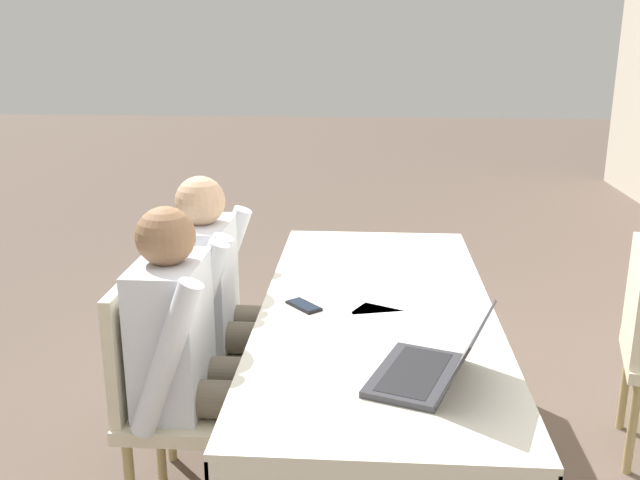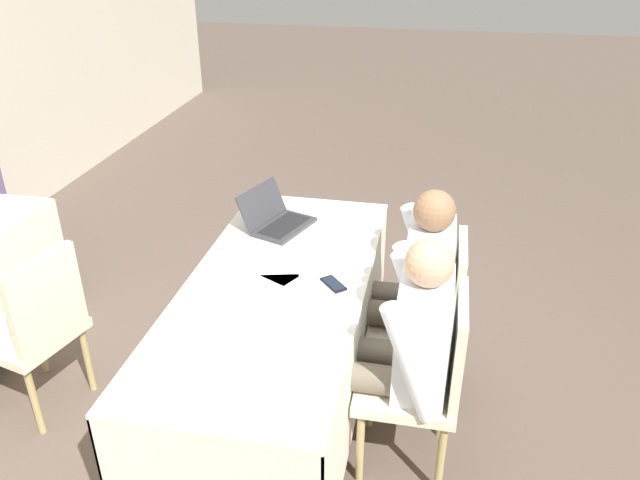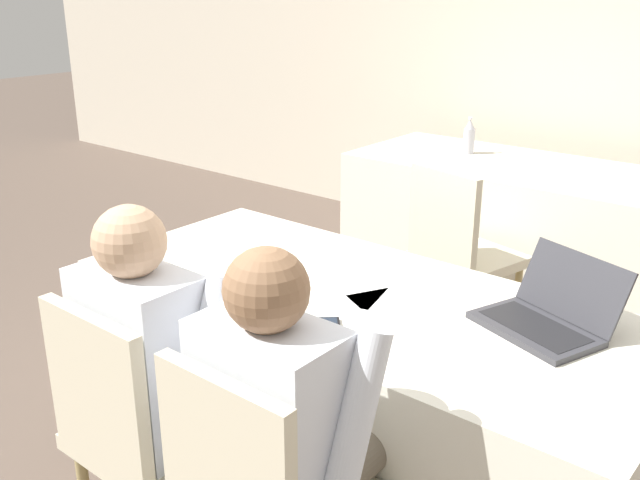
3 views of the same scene
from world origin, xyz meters
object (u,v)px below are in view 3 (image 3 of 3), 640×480
(person_white_shirt, at_px, (292,428))
(water_bottle, at_px, (469,137))
(laptop, at_px, (546,316))
(cell_phone, at_px, (316,323))
(person_checkered_shirt, at_px, (164,364))
(chair_near_left, at_px, (140,427))
(chair_far_spare, at_px, (459,248))

(person_white_shirt, bearing_deg, water_bottle, -70.30)
(laptop, height_order, cell_phone, laptop)
(water_bottle, height_order, person_white_shirt, person_white_shirt)
(cell_phone, distance_m, person_checkered_shirt, 0.46)
(laptop, relative_size, cell_phone, 2.87)
(cell_phone, bearing_deg, chair_near_left, -72.79)
(chair_far_spare, bearing_deg, person_white_shirt, 119.75)
(water_bottle, relative_size, person_white_shirt, 0.19)
(water_bottle, distance_m, person_checkered_shirt, 2.75)
(laptop, height_order, water_bottle, water_bottle)
(cell_phone, relative_size, person_checkered_shirt, 0.13)
(chair_far_spare, relative_size, person_white_shirt, 0.78)
(cell_phone, xyz_separation_m, person_white_shirt, (0.22, -0.36, -0.08))
(person_checkered_shirt, bearing_deg, water_bottle, -80.15)
(water_bottle, bearing_deg, person_checkered_shirt, -80.15)
(cell_phone, bearing_deg, person_white_shirt, -10.18)
(cell_phone, relative_size, chair_far_spare, 0.17)
(laptop, relative_size, chair_near_left, 0.48)
(laptop, distance_m, water_bottle, 2.33)
(water_bottle, bearing_deg, person_white_shirt, -70.30)
(water_bottle, height_order, chair_far_spare, water_bottle)
(cell_phone, height_order, person_white_shirt, person_white_shirt)
(chair_near_left, distance_m, chair_far_spare, 1.90)
(water_bottle, relative_size, chair_far_spare, 0.24)
(chair_near_left, relative_size, chair_far_spare, 1.00)
(person_white_shirt, bearing_deg, chair_near_left, 11.70)
(chair_far_spare, bearing_deg, person_checkered_shirt, 104.19)
(laptop, xyz_separation_m, person_checkered_shirt, (-0.82, -0.78, -0.12))
(cell_phone, distance_m, chair_near_left, 0.59)
(cell_phone, bearing_deg, laptop, 85.87)
(chair_far_spare, bearing_deg, laptop, 143.27)
(water_bottle, xyz_separation_m, person_checkered_shirt, (0.47, -2.71, -0.18))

